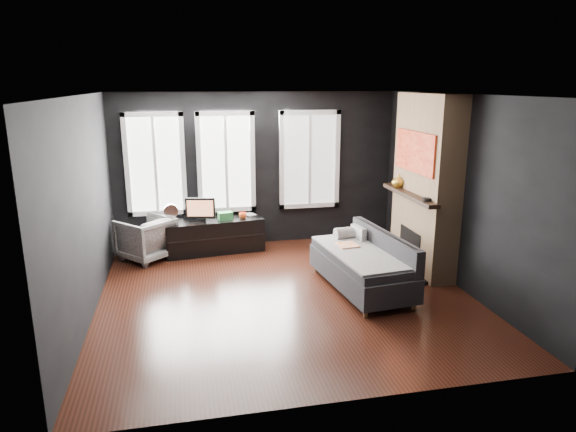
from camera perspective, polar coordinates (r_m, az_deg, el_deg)
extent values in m
plane|color=black|center=(7.17, -0.29, -8.79)|extent=(5.00, 5.00, 0.00)
plane|color=white|center=(6.58, -0.33, 13.33)|extent=(5.00, 5.00, 0.00)
cube|color=black|center=(9.17, -3.45, 5.19)|extent=(5.00, 0.02, 2.70)
cube|color=black|center=(6.72, -21.67, 0.70)|extent=(0.02, 5.00, 2.70)
cube|color=black|center=(7.64, 18.41, 2.55)|extent=(0.02, 5.00, 2.70)
cube|color=gray|center=(7.82, 7.82, -2.37)|extent=(0.14, 0.35, 0.34)
imported|color=silver|center=(8.77, -15.51, -2.21)|extent=(1.04, 1.03, 0.78)
imported|color=#F15822|center=(8.86, -5.04, 0.14)|extent=(0.14, 0.11, 0.13)
imported|color=tan|center=(9.04, -4.69, 0.71)|extent=(0.15, 0.08, 0.21)
cube|color=#307F3C|center=(8.84, -6.99, 0.04)|extent=(0.26, 0.19, 0.13)
imported|color=#F2A94B|center=(8.36, 12.15, 3.83)|extent=(0.24, 0.25, 0.20)
cylinder|color=black|center=(7.49, 15.18, 1.78)|extent=(0.13, 0.13, 0.04)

